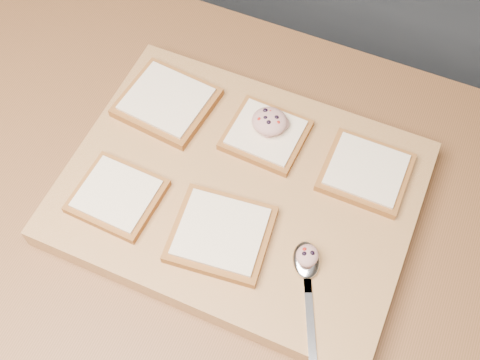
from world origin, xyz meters
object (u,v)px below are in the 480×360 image
object	(u,v)px
cutting_board	(240,193)
spoon	(307,269)
tuna_salad_dollop	(270,121)
bread_far_center	(266,134)

from	to	relation	value
cutting_board	spoon	bearing A→B (deg)	-32.11
cutting_board	tuna_salad_dollop	size ratio (longest dim) A/B	9.27
tuna_salad_dollop	spoon	world-z (taller)	tuna_salad_dollop
spoon	tuna_salad_dollop	bearing A→B (deg)	124.82
bread_far_center	tuna_salad_dollop	world-z (taller)	tuna_salad_dollop
bread_far_center	spoon	size ratio (longest dim) A/B	0.68
bread_far_center	tuna_salad_dollop	size ratio (longest dim) A/B	2.21
cutting_board	bread_far_center	distance (m)	0.09
cutting_board	bread_far_center	world-z (taller)	bread_far_center
bread_far_center	spoon	xyz separation A→B (m)	(0.13, -0.17, -0.00)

